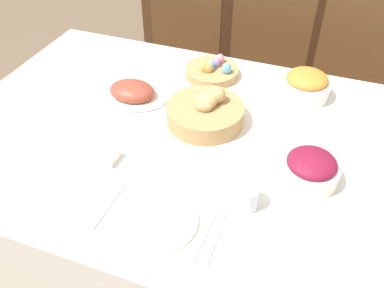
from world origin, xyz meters
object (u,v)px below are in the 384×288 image
at_px(sideboard, 260,18).
at_px(butter_dish, 102,155).
at_px(knife, 205,235).
at_px(spoon, 216,238).
at_px(chair_far_right, 351,83).
at_px(ham_platter, 132,92).
at_px(beet_salad_bowl, 310,169).
at_px(chair_far_left, 178,52).
at_px(fork, 109,206).
at_px(carrot_bowl, 306,85).
at_px(chair_far_center, 263,67).
at_px(dinner_plate, 155,219).
at_px(bread_basket, 205,111).
at_px(drinking_cup, 246,196).
at_px(egg_basket, 212,71).

bearing_deg(sideboard, butter_dish, -93.93).
bearing_deg(knife, spoon, 1.38).
bearing_deg(chair_far_right, knife, -101.24).
xyz_separation_m(sideboard, ham_platter, (-0.19, -1.49, 0.29)).
bearing_deg(beet_salad_bowl, chair_far_left, 130.04).
distance_m(chair_far_right, fork, 1.45).
distance_m(knife, spoon, 0.03).
bearing_deg(sideboard, carrot_bowl, -71.00).
relative_size(beet_salad_bowl, spoon, 0.96).
relative_size(chair_far_center, dinner_plate, 4.15).
bearing_deg(bread_basket, sideboard, 94.54).
relative_size(chair_far_left, chair_far_center, 1.00).
distance_m(fork, knife, 0.29).
xyz_separation_m(drinking_cup, butter_dish, (-0.48, 0.03, -0.02)).
xyz_separation_m(ham_platter, dinner_plate, (0.33, -0.52, -0.02)).
bearing_deg(chair_far_right, carrot_bowl, -106.60).
bearing_deg(sideboard, bread_basket, -85.46).
distance_m(chair_far_left, dinner_plate, 1.38).
distance_m(chair_far_center, knife, 1.31).
bearing_deg(knife, chair_far_right, 76.44).
bearing_deg(spoon, chair_far_center, 94.74).
relative_size(chair_far_left, butter_dish, 9.47).
bearing_deg(fork, chair_far_center, 83.23).
height_order(egg_basket, spoon, egg_basket).
xyz_separation_m(chair_far_right, chair_far_center, (-0.45, 0.00, 0.00)).
distance_m(ham_platter, dinner_plate, 0.61).
distance_m(chair_far_center, spoon, 1.31).
height_order(spoon, drinking_cup, drinking_cup).
bearing_deg(dinner_plate, butter_dish, 147.35).
relative_size(chair_far_center, ham_platter, 3.65).
bearing_deg(knife, ham_platter, 133.86).
height_order(chair_far_left, carrot_bowl, chair_far_left).
distance_m(egg_basket, ham_platter, 0.35).
height_order(bread_basket, fork, bread_basket).
distance_m(egg_basket, dinner_plate, 0.78).
height_order(ham_platter, carrot_bowl, carrot_bowl).
height_order(chair_far_right, ham_platter, chair_far_right).
distance_m(carrot_bowl, spoon, 0.77).
bearing_deg(butter_dish, ham_platter, 100.50).
relative_size(chair_far_right, carrot_bowl, 5.40).
bearing_deg(dinner_plate, chair_far_right, 69.18).
xyz_separation_m(chair_far_left, ham_platter, (0.12, -0.77, 0.24)).
bearing_deg(fork, dinner_plate, 1.38).
distance_m(bread_basket, dinner_plate, 0.47).
bearing_deg(ham_platter, bread_basket, -8.37).
distance_m(chair_far_left, knife, 1.43).
bearing_deg(egg_basket, chair_far_left, 125.35).
height_order(chair_far_left, knife, chair_far_left).
bearing_deg(sideboard, chair_far_right, -49.13).
xyz_separation_m(bread_basket, beet_salad_bowl, (0.39, -0.17, 0.00)).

